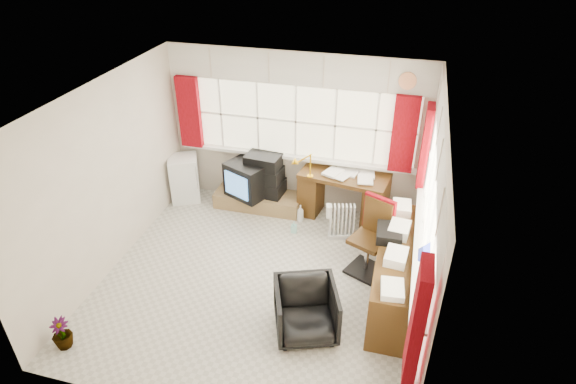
# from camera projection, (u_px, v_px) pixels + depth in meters

# --- Properties ---
(ground) EXTENTS (4.00, 4.00, 0.00)m
(ground) POSITION_uv_depth(u_px,v_px,m) (259.00, 281.00, 6.34)
(ground) COLOR beige
(ground) RESTS_ON ground
(room_walls) EXTENTS (4.00, 4.00, 4.00)m
(room_walls) POSITION_uv_depth(u_px,v_px,m) (254.00, 182.00, 5.56)
(room_walls) COLOR beige
(room_walls) RESTS_ON ground
(window_back) EXTENTS (3.70, 0.12, 3.60)m
(window_back) POSITION_uv_depth(u_px,v_px,m) (295.00, 153.00, 7.46)
(window_back) COLOR #FFF5C9
(window_back) RESTS_ON room_walls
(window_right) EXTENTS (0.12, 3.70, 3.60)m
(window_right) POSITION_uv_depth(u_px,v_px,m) (420.00, 247.00, 5.43)
(window_right) COLOR #FFF5C9
(window_right) RESTS_ON room_walls
(curtains) EXTENTS (3.83, 3.83, 1.15)m
(curtains) POSITION_uv_depth(u_px,v_px,m) (346.00, 160.00, 6.15)
(curtains) COLOR maroon
(curtains) RESTS_ON room_walls
(overhead_cabinets) EXTENTS (3.98, 3.98, 0.48)m
(overhead_cabinets) POSITION_uv_depth(u_px,v_px,m) (355.00, 99.00, 5.77)
(overhead_cabinets) COLOR beige
(overhead_cabinets) RESTS_ON room_walls
(desk) EXTENTS (1.41, 0.84, 0.80)m
(desk) POSITION_uv_depth(u_px,v_px,m) (344.00, 193.00, 7.43)
(desk) COLOR #4B2D11
(desk) RESTS_ON ground
(desk_lamp) EXTENTS (0.15, 0.13, 0.39)m
(desk_lamp) POSITION_uv_depth(u_px,v_px,m) (311.00, 160.00, 7.04)
(desk_lamp) COLOR #F0AE0A
(desk_lamp) RESTS_ON desk
(task_chair) EXTENTS (0.60, 0.61, 1.07)m
(task_chair) POSITION_uv_depth(u_px,v_px,m) (373.00, 233.00, 6.29)
(task_chair) COLOR black
(task_chair) RESTS_ON ground
(office_chair) EXTENTS (0.89, 0.90, 0.64)m
(office_chair) POSITION_uv_depth(u_px,v_px,m) (306.00, 310.00, 5.44)
(office_chair) COLOR black
(office_chair) RESTS_ON ground
(radiator) EXTENTS (0.40, 0.24, 0.56)m
(radiator) POSITION_uv_depth(u_px,v_px,m) (342.00, 225.00, 7.04)
(radiator) COLOR white
(radiator) RESTS_ON ground
(credenza) EXTENTS (0.50, 2.00, 0.85)m
(credenza) POSITION_uv_depth(u_px,v_px,m) (396.00, 270.00, 5.93)
(credenza) COLOR #4B2D11
(credenza) RESTS_ON ground
(file_tray) EXTENTS (0.33, 0.41, 0.13)m
(file_tray) POSITION_uv_depth(u_px,v_px,m) (389.00, 233.00, 5.87)
(file_tray) COLOR black
(file_tray) RESTS_ON credenza
(tv_bench) EXTENTS (1.40, 0.50, 0.25)m
(tv_bench) POSITION_uv_depth(u_px,v_px,m) (259.00, 200.00, 7.82)
(tv_bench) COLOR olive
(tv_bench) RESTS_ON ground
(crt_tv) EXTENTS (0.79, 0.76, 0.56)m
(crt_tv) POSITION_uv_depth(u_px,v_px,m) (249.00, 179.00, 7.60)
(crt_tv) COLOR black
(crt_tv) RESTS_ON tv_bench
(hifi_stack) EXTENTS (0.68, 0.47, 0.67)m
(hifi_stack) POSITION_uv_depth(u_px,v_px,m) (264.00, 175.00, 7.62)
(hifi_stack) COLOR black
(hifi_stack) RESTS_ON tv_bench
(mini_fridge) EXTENTS (0.60, 0.60, 0.77)m
(mini_fridge) POSITION_uv_depth(u_px,v_px,m) (185.00, 178.00, 7.90)
(mini_fridge) COLOR white
(mini_fridge) RESTS_ON ground
(spray_bottle_a) EXTENTS (0.12, 0.12, 0.28)m
(spray_bottle_a) POSITION_uv_depth(u_px,v_px,m) (300.00, 213.00, 7.46)
(spray_bottle_a) COLOR silver
(spray_bottle_a) RESTS_ON ground
(spray_bottle_b) EXTENTS (0.09, 0.09, 0.18)m
(spray_bottle_b) POSITION_uv_depth(u_px,v_px,m) (294.00, 227.00, 7.23)
(spray_bottle_b) COLOR #91D9CD
(spray_bottle_b) RESTS_ON ground
(flower_vase) EXTENTS (0.23, 0.23, 0.39)m
(flower_vase) POSITION_uv_depth(u_px,v_px,m) (61.00, 333.00, 5.31)
(flower_vase) COLOR black
(flower_vase) RESTS_ON ground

